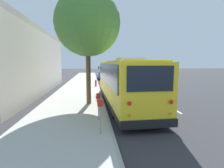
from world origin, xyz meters
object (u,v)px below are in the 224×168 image
shuttle_bus (123,80)px  sign_post_near (100,116)px  sign_post_far (99,106)px  fire_hydrant (96,83)px  street_tree (88,19)px  parked_sedan_blue (102,76)px  parked_sedan_white (106,79)px

shuttle_bus → sign_post_near: size_ratio=7.99×
sign_post_far → fire_hydrant: (12.89, -0.15, -0.31)m
street_tree → sign_post_far: size_ratio=6.17×
shuttle_bus → parked_sedan_blue: 19.98m
parked_sedan_white → shuttle_bus: bearing=-177.7°
parked_sedan_blue → fire_hydrant: (-10.89, 1.47, -0.07)m
street_tree → fire_hydrant: size_ratio=10.44×
street_tree → sign_post_near: street_tree is taller
sign_post_near → fire_hydrant: 14.65m
parked_sedan_white → sign_post_near: bearing=176.2°
sign_post_near → sign_post_far: sign_post_near is taller
parked_sedan_blue → sign_post_near: sign_post_near is taller
parked_sedan_white → street_tree: (-12.89, 2.33, 5.39)m
parked_sedan_white → parked_sedan_blue: bearing=3.0°
sign_post_near → parked_sedan_blue: bearing=-3.6°
shuttle_bus → parked_sedan_white: shuttle_bus is taller
parked_sedan_blue → fire_hydrant: bearing=169.8°
parked_sedan_white → sign_post_far: 16.90m
sign_post_far → fire_hydrant: bearing=-0.7°
parked_sedan_white → street_tree: 14.17m
parked_sedan_blue → sign_post_near: (-25.53, 1.62, 0.26)m
street_tree → sign_post_far: street_tree is taller
sign_post_near → fire_hydrant: bearing=-0.6°
shuttle_bus → street_tree: street_tree is taller
parked_sedan_white → street_tree: bearing=171.4°
sign_post_near → shuttle_bus: bearing=-18.9°
parked_sedan_white → sign_post_near: sign_post_near is taller
street_tree → sign_post_near: (-5.67, -0.55, -5.11)m
street_tree → shuttle_bus: bearing=-91.8°
street_tree → sign_post_near: size_ratio=5.94×
shuttle_bus → street_tree: size_ratio=1.34×
fire_hydrant → sign_post_far: bearing=179.3°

